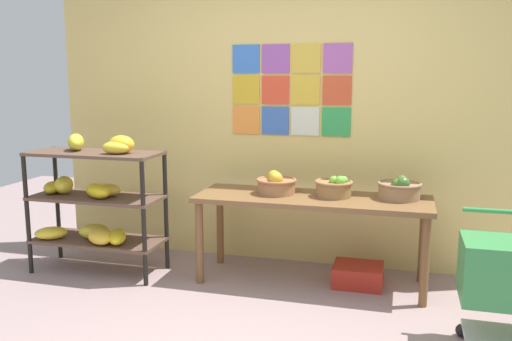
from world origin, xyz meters
name	(u,v)px	position (x,y,z in m)	size (l,w,h in m)	color
back_wall_with_art	(291,102)	(0.00, 1.81, 1.39)	(4.27, 0.07, 2.79)	#E3C971
banana_shelf_unit	(93,197)	(-1.49, 1.09, 0.63)	(1.08, 0.49, 1.15)	black
display_table	(312,207)	(0.27, 1.32, 0.61)	(1.80, 0.61, 0.69)	brown
fruit_basket_back_left	(334,187)	(0.43, 1.36, 0.77)	(0.29, 0.29, 0.17)	olive
fruit_basket_back_right	(276,183)	(-0.02, 1.35, 0.77)	(0.32, 0.32, 0.19)	#9E6C45
fruit_basket_right	(400,189)	(0.92, 1.41, 0.77)	(0.33, 0.33, 0.18)	#96704E
produce_crate_under_table	(358,275)	(0.64, 1.36, 0.08)	(0.38, 0.32, 0.16)	#B2271B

